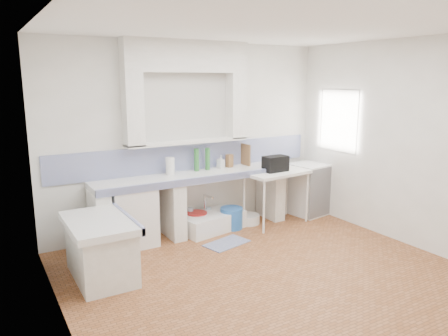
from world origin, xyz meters
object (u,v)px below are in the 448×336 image
side_table (276,197)px  sink (211,222)px  stove (131,215)px  fridge (309,189)px

side_table → sink: bearing=161.1°
stove → fridge: bearing=-3.6°
side_table → stove: bearing=166.9°
stove → side_table: size_ratio=0.84×
stove → side_table: bearing=-7.6°
stove → fridge: size_ratio=0.98×
stove → sink: size_ratio=0.86×
stove → fridge: 3.05m
sink → fridge: fridge is taller
sink → fridge: bearing=-14.7°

